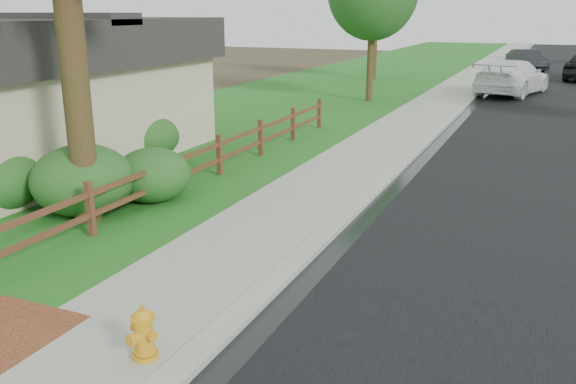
% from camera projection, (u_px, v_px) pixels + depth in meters
% --- Properties ---
extents(ground, '(120.00, 120.00, 0.00)m').
position_uv_depth(ground, '(169.00, 352.00, 7.60)').
color(ground, '#3A331F').
extents(road, '(8.00, 90.00, 0.02)m').
position_uv_depth(road, '(566.00, 82.00, 36.60)').
color(road, black).
rests_on(road, ground).
extents(curb, '(0.40, 90.00, 0.12)m').
position_uv_depth(curb, '(493.00, 78.00, 38.19)').
color(curb, gray).
rests_on(curb, ground).
extents(wet_gutter, '(0.50, 90.00, 0.00)m').
position_uv_depth(wet_gutter, '(498.00, 79.00, 38.06)').
color(wet_gutter, black).
rests_on(wet_gutter, road).
extents(sidewalk, '(2.20, 90.00, 0.10)m').
position_uv_depth(sidewalk, '(471.00, 77.00, 38.69)').
color(sidewalk, gray).
rests_on(sidewalk, ground).
extents(grass_strip, '(1.60, 90.00, 0.06)m').
position_uv_depth(grass_strip, '(441.00, 76.00, 39.42)').
color(grass_strip, '#1C631D').
rests_on(grass_strip, ground).
extents(lawn_near, '(9.00, 90.00, 0.04)m').
position_uv_depth(lawn_near, '(364.00, 73.00, 41.41)').
color(lawn_near, '#1C631D').
rests_on(lawn_near, ground).
extents(ranch_fence, '(0.12, 16.92, 1.10)m').
position_uv_depth(ranch_fence, '(194.00, 164.00, 14.43)').
color(ranch_fence, '#54321C').
rests_on(ranch_fence, ground).
extents(fire_hydrant, '(0.45, 0.37, 0.69)m').
position_uv_depth(fire_hydrant, '(144.00, 334.00, 7.22)').
color(fire_hydrant, gold).
rests_on(fire_hydrant, sidewalk).
extents(white_suv, '(3.73, 6.41, 1.74)m').
position_uv_depth(white_suv, '(512.00, 77.00, 30.62)').
color(white_suv, white).
rests_on(white_suv, road).
extents(dark_car_far, '(3.23, 4.64, 1.45)m').
position_uv_depth(dark_car_far, '(527.00, 60.00, 43.15)').
color(dark_car_far, black).
rests_on(dark_car_far, road).
extents(boulder, '(1.12, 0.86, 0.72)m').
position_uv_depth(boulder, '(109.00, 176.00, 14.32)').
color(boulder, brown).
rests_on(boulder, ground).
extents(shrub_b, '(2.76, 2.76, 1.47)m').
position_uv_depth(shrub_b, '(83.00, 180.00, 12.61)').
color(shrub_b, '#244D1B').
rests_on(shrub_b, ground).
extents(shrub_c, '(2.02, 2.02, 1.21)m').
position_uv_depth(shrub_c, '(153.00, 175.00, 13.46)').
color(shrub_c, '#244D1B').
rests_on(shrub_c, ground).
extents(shrub_d, '(2.14, 2.14, 1.28)m').
position_uv_depth(shrub_d, '(146.00, 137.00, 17.37)').
color(shrub_d, '#244D1B').
rests_on(shrub_d, ground).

